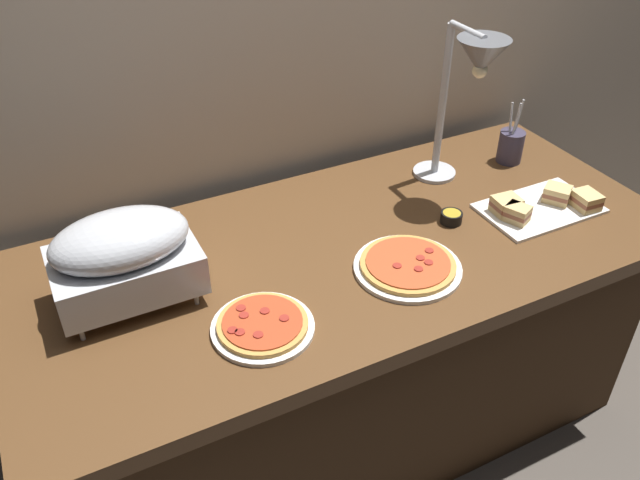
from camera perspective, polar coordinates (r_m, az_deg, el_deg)
The scene contains 10 objects.
ground_plane at distance 2.37m, azimuth 2.13°, elevation -15.44°, with size 8.00×8.00×0.00m, color #4C443D.
back_wall at distance 2.04m, azimuth -4.14°, elevation 17.18°, with size 4.40×0.04×2.40m, color #B7A893.
buffet_table at distance 2.09m, azimuth 2.36°, elevation -8.80°, with size 1.90×0.84×0.76m.
chafing_dish at distance 1.64m, azimuth -16.84°, elevation -1.27°, with size 0.35×0.23×0.25m.
heat_lamp at distance 1.96m, azimuth 13.24°, elevation 14.12°, with size 0.15×0.29×0.51m.
pizza_plate_front at distance 1.58m, azimuth -5.05°, elevation -7.48°, with size 0.25×0.25×0.03m.
pizza_plate_center at distance 1.76m, azimuth 7.69°, elevation -2.26°, with size 0.29×0.29×0.03m.
sandwich_platter at distance 2.09m, azimuth 18.83°, elevation 2.90°, with size 0.36×0.22×0.06m.
sauce_cup_near at distance 1.96m, azimuth 11.43°, elevation 1.99°, with size 0.06×0.06×0.03m.
utensil_holder at distance 2.32m, azimuth 16.35°, elevation 7.92°, with size 0.08×0.08×0.22m.
Camera 1 is at (-0.75, -1.28, 1.85)m, focal length 36.55 mm.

